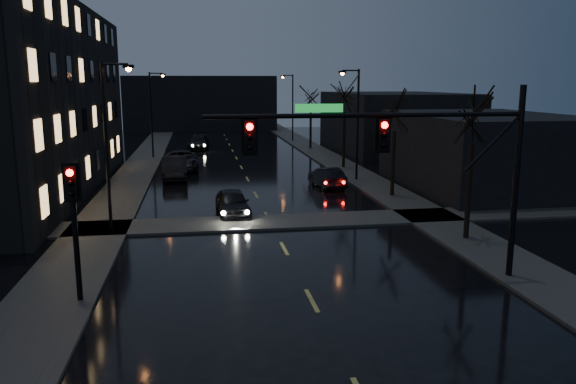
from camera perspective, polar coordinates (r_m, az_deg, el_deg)
name	(u,v)px	position (r m, az deg, el deg)	size (l,w,h in m)	color
sidewalk_left	(134,175)	(44.96, -15.34, 1.70)	(3.00, 140.00, 0.12)	#2D2D2B
sidewalk_right	(348,169)	(46.28, 6.08, 2.29)	(3.00, 140.00, 0.12)	#2D2D2B
sidewalk_cross	(271,222)	(28.72, -1.76, -3.07)	(40.00, 3.00, 0.12)	#2D2D2B
commercial_right_near	(484,151)	(40.22, 19.26, 3.92)	(10.00, 14.00, 5.00)	black
commercial_right_far	(394,122)	(60.85, 10.72, 7.04)	(12.00, 18.00, 6.00)	black
far_block	(201,103)	(87.18, -8.86, 8.92)	(22.00, 10.00, 8.00)	black
signal_mast	(418,148)	(19.70, 13.02, 4.36)	(11.11, 0.41, 7.00)	black
signal_pole_left	(74,213)	(18.99, -20.93, -2.03)	(0.35, 0.41, 4.53)	black
tree_near	(474,102)	(26.04, 18.40, 8.63)	(3.52, 3.52, 8.08)	black
tree_mid_a	(395,103)	(35.24, 10.83, 8.85)	(3.30, 3.30, 7.58)	black
tree_mid_b	(345,88)	(46.68, 5.80, 10.45)	(3.74, 3.74, 8.59)	black
tree_far	(311,92)	(60.33, 2.34, 10.10)	(3.43, 3.43, 7.88)	black
streetlight_l_near	(110,133)	(27.52, -17.61, 5.76)	(1.53, 0.28, 8.00)	black
streetlight_l_far	(153,108)	(54.33, -13.52, 8.35)	(1.53, 0.28, 8.00)	black
streetlight_r_mid	(355,115)	(40.74, 6.81, 7.76)	(1.53, 0.28, 8.00)	black
streetlight_r_far	(291,102)	(68.08, 0.30, 9.14)	(1.53, 0.28, 8.00)	black
oncoming_car_a	(233,203)	(30.43, -5.66, -1.08)	(1.65, 4.10, 1.40)	black
oncoming_car_b	(175,168)	(42.50, -11.42, 2.41)	(1.76, 5.05, 1.66)	black
oncoming_car_c	(181,160)	(46.95, -10.79, 3.18)	(2.62, 5.68, 1.58)	black
oncoming_car_d	(198,143)	(61.21, -9.08, 4.99)	(2.04, 5.03, 1.46)	black
lead_car	(327,177)	(38.51, 3.97, 1.50)	(1.46, 4.19, 1.38)	black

